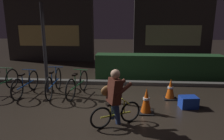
{
  "coord_description": "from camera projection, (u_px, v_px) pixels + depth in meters",
  "views": [
    {
      "loc": [
        0.6,
        -4.89,
        2.22
      ],
      "look_at": [
        0.2,
        0.6,
        0.9
      ],
      "focal_mm": 33.41,
      "sensor_mm": 36.0,
      "label": 1
    }
  ],
  "objects": [
    {
      "name": "traffic_cone_near",
      "position": [
        146.0,
        101.0,
        5.05
      ],
      "size": [
        0.36,
        0.36,
        0.64
      ],
      "color": "black",
      "rests_on": "ground"
    },
    {
      "name": "blue_crate",
      "position": [
        188.0,
        102.0,
        5.4
      ],
      "size": [
        0.48,
        0.38,
        0.3
      ],
      "primitive_type": "cube",
      "rotation": [
        0.0,
        0.0,
        0.15
      ],
      "color": "#193DB7",
      "rests_on": "ground"
    },
    {
      "name": "hedge_row",
      "position": [
        158.0,
        67.0,
        8.07
      ],
      "size": [
        4.8,
        0.7,
        0.94
      ],
      "primitive_type": "cube",
      "color": "#214723",
      "rests_on": "ground"
    },
    {
      "name": "parked_bike_left_mid",
      "position": [
        26.0,
        84.0,
        6.3
      ],
      "size": [
        0.46,
        1.58,
        0.73
      ],
      "rotation": [
        0.0,
        0.0,
        1.53
      ],
      "color": "black",
      "rests_on": "ground"
    },
    {
      "name": "cyclist",
      "position": [
        114.0,
        98.0,
        4.39
      ],
      "size": [
        1.06,
        0.62,
        1.25
      ],
      "rotation": [
        0.0,
        0.0,
        0.51
      ],
      "color": "black",
      "rests_on": "ground"
    },
    {
      "name": "traffic_cone_far",
      "position": [
        170.0,
        89.0,
        5.98
      ],
      "size": [
        0.36,
        0.36,
        0.6
      ],
      "color": "black",
      "rests_on": "ground"
    },
    {
      "name": "storefront_right",
      "position": [
        173.0,
        14.0,
        11.46
      ],
      "size": [
        4.3,
        0.54,
        5.12
      ],
      "color": "#383330",
      "rests_on": "ground"
    },
    {
      "name": "parked_bike_center_left",
      "position": [
        54.0,
        83.0,
        6.32
      ],
      "size": [
        0.46,
        1.75,
        0.81
      ],
      "rotation": [
        0.0,
        0.0,
        1.65
      ],
      "color": "black",
      "rests_on": "ground"
    },
    {
      "name": "street_post",
      "position": [
        45.0,
        49.0,
        6.28
      ],
      "size": [
        0.1,
        0.1,
        2.72
      ],
      "primitive_type": "cylinder",
      "color": "#2D2D33",
      "rests_on": "ground"
    },
    {
      "name": "sidewalk_curb",
      "position": [
        110.0,
        82.0,
        7.42
      ],
      "size": [
        12.0,
        0.24,
        0.12
      ],
      "primitive_type": "cube",
      "color": "#56544F",
      "rests_on": "ground"
    },
    {
      "name": "parked_bike_center_right",
      "position": [
        78.0,
        85.0,
        6.24
      ],
      "size": [
        0.46,
        1.61,
        0.75
      ],
      "rotation": [
        0.0,
        0.0,
        1.4
      ],
      "color": "black",
      "rests_on": "ground"
    },
    {
      "name": "ground_plane",
      "position": [
        102.0,
        110.0,
        5.3
      ],
      "size": [
        40.0,
        40.0,
        0.0
      ],
      "primitive_type": "plane",
      "color": "#2D261E"
    },
    {
      "name": "parked_bike_leftmost",
      "position": [
        2.0,
        83.0,
        6.43
      ],
      "size": [
        0.46,
        1.63,
        0.76
      ],
      "rotation": [
        0.0,
        0.0,
        1.46
      ],
      "color": "black",
      "rests_on": "ground"
    },
    {
      "name": "storefront_left",
      "position": [
        50.0,
        22.0,
        11.37
      ],
      "size": [
        4.75,
        0.54,
        4.25
      ],
      "color": "#383330",
      "rests_on": "ground"
    }
  ]
}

